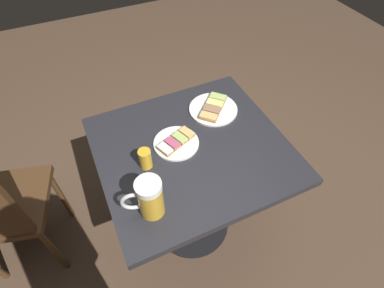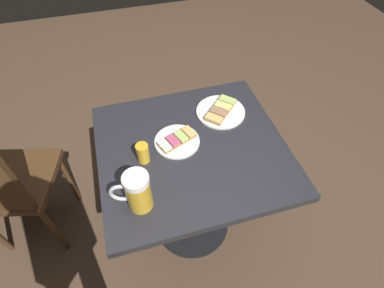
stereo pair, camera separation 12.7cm
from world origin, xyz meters
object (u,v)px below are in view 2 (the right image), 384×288
Objects in this scene: beer_mug at (137,192)px; cafe_chair at (3,185)px; plate_near at (177,141)px; beer_glass_small at (143,153)px; plate_far at (221,111)px.

cafe_chair is (0.61, -0.40, -0.28)m from beer_mug.
plate_near is at bearing -128.58° from beer_mug.
plate_near is 1.15× the size of beer_mug.
cafe_chair reaches higher than plate_near.
beer_mug is 0.78m from cafe_chair.
cafe_chair is (0.66, -0.19, -0.24)m from beer_glass_small.
plate_near is at bearing 5.16° from cafe_chair.
beer_mug is (0.45, 0.39, 0.08)m from plate_far.
plate_near is 0.34m from beer_mug.
plate_near is 0.17m from beer_glass_small.
plate_near is at bearing -159.80° from beer_glass_small.
beer_glass_small reaches higher than plate_near.
plate_near is 0.85m from cafe_chair.
cafe_chair reaches higher than beer_glass_small.
beer_mug reaches higher than plate_near.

